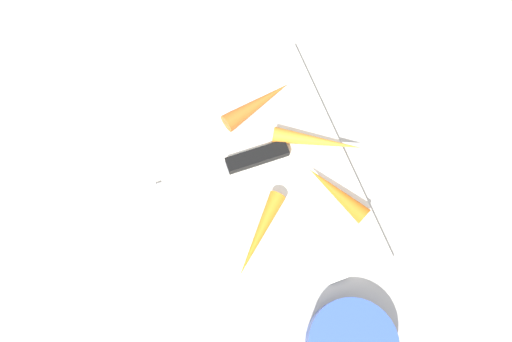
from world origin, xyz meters
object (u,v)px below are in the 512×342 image
Objects in this scene: cutting_board at (256,172)px; carrot_long at (259,234)px; knife at (248,160)px; carrot_shortest at (336,192)px; carrot_longest at (317,141)px; carrot_short at (257,104)px.

carrot_long reaches higher than cutting_board.
carrot_shortest is (0.09, 0.10, 0.01)m from knife.
cutting_board is at bearing -145.19° from carrot_longest.
cutting_board is 0.02m from knife.
carrot_short is 0.93× the size of carrot_long.
cutting_board is at bearing -127.00° from carrot_short.
carrot_long is at bearing -112.05° from carrot_longest.
knife is at bearing -155.41° from carrot_longest.
cutting_board is 1.80× the size of knife.
knife is 0.09m from carrot_short.
carrot_long is at bearing 72.30° from carrot_shortest.
carrot_long is (0.09, -0.03, 0.02)m from cutting_board.
carrot_short reaches higher than carrot_longest.
carrot_shortest is (0.07, 0.09, 0.02)m from cutting_board.
carrot_longest is (0.01, 0.10, 0.01)m from knife.
carrot_shortest is 0.17m from carrot_short.
carrot_short reaches higher than carrot_shortest.
cutting_board is 0.12m from carrot_shortest.
carrot_short is at bearing -154.19° from carrot_long.
knife is at bearing -146.82° from carrot_long.
carrot_short is at bearing -117.57° from knife.
cutting_board is 3.22× the size of carrot_short.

